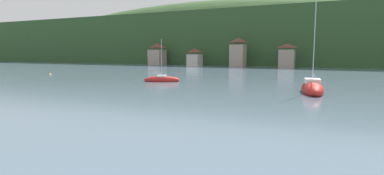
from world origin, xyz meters
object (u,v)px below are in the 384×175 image
at_px(mooring_buoy_near, 50,74).
at_px(shore_building_west, 157,54).
at_px(sailboat_far_9, 162,80).
at_px(shore_building_central, 238,53).
at_px(shore_building_eastcentral, 287,56).
at_px(sailboat_mid_7, 312,88).
at_px(shore_building_westcentral, 195,57).

bearing_deg(mooring_buoy_near, shore_building_west, 94.90).
height_order(sailboat_far_9, mooring_buoy_near, sailboat_far_9).
relative_size(shore_building_central, shore_building_eastcentral, 1.28).
height_order(shore_building_central, mooring_buoy_near, shore_building_central).
xyz_separation_m(shore_building_eastcentral, mooring_buoy_near, (-41.97, -49.74, -3.55)).
height_order(sailboat_mid_7, mooring_buoy_near, sailboat_mid_7).
xyz_separation_m(shore_building_central, mooring_buoy_near, (-26.53, -50.41, -4.54)).
height_order(shore_building_eastcentral, mooring_buoy_near, shore_building_eastcentral).
xyz_separation_m(sailboat_mid_7, mooring_buoy_near, (-52.42, 7.66, -0.50)).
relative_size(shore_building_west, mooring_buoy_near, 17.17).
bearing_deg(shore_building_central, sailboat_mid_7, -65.98).
distance_m(sailboat_mid_7, mooring_buoy_near, 52.98).
bearing_deg(shore_building_eastcentral, sailboat_far_9, -103.01).
xyz_separation_m(shore_building_west, shore_building_central, (30.88, -0.34, 0.62)).
bearing_deg(shore_building_westcentral, sailboat_far_9, -70.99).
distance_m(shore_building_west, sailboat_mid_7, 81.52).
height_order(shore_building_westcentral, mooring_buoy_near, shore_building_westcentral).
bearing_deg(sailboat_mid_7, sailboat_far_9, 71.22).
relative_size(shore_building_eastcentral, sailboat_far_9, 1.03).
height_order(shore_building_central, sailboat_mid_7, sailboat_mid_7).
xyz_separation_m(shore_building_west, mooring_buoy_near, (4.35, -50.75, -3.92)).
height_order(shore_building_west, shore_building_central, shore_building_central).
xyz_separation_m(shore_building_eastcentral, sailboat_far_9, (-12.32, -53.33, -3.23)).
bearing_deg(sailboat_mid_7, shore_building_west, 35.55).
bearing_deg(shore_building_eastcentral, shore_building_west, 178.76).
height_order(shore_building_central, sailboat_far_9, shore_building_central).
height_order(shore_building_west, sailboat_mid_7, sailboat_mid_7).
bearing_deg(shore_building_eastcentral, shore_building_central, 177.53).
bearing_deg(sailboat_mid_7, shore_building_eastcentral, 1.68).
xyz_separation_m(shore_building_central, sailboat_far_9, (3.12, -54.00, -4.22)).
bearing_deg(sailboat_far_9, mooring_buoy_near, 150.18).
bearing_deg(sailboat_mid_7, shore_building_westcentral, 26.86).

